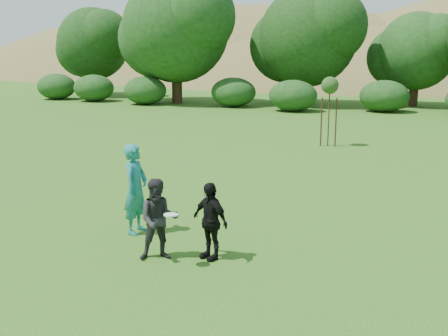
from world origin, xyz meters
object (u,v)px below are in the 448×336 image
Objects in this scene: player_teal at (136,189)px; player_black at (210,221)px; sapling at (330,87)px; player_grey at (159,219)px.

player_black is at bearing -115.00° from player_teal.
player_teal is at bearing -98.28° from sapling.
player_grey is 1.05× the size of player_black.
sapling reaches higher than player_black.
player_teal is 1.74m from player_grey.
player_teal reaches higher than player_grey.
sapling is at bearing 57.75° from player_grey.
player_teal is at bearing -177.44° from player_black.
sapling is (-0.30, 13.31, 1.66)m from player_black.
sapling is (0.60, 13.69, 1.62)m from player_grey.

